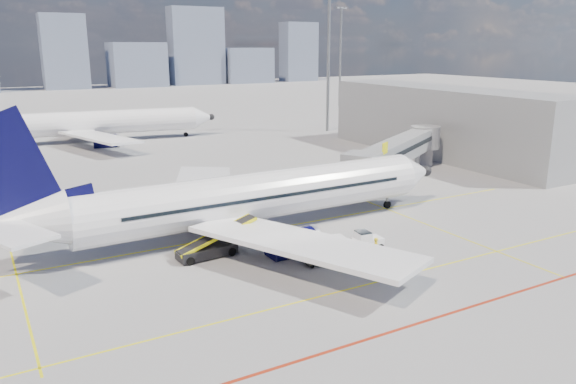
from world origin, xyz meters
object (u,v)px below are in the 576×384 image
ramp_worker (376,249)px  cargo_dolly (325,250)px  belt_loader (209,248)px  second_aircraft (93,123)px  baggage_tug (366,241)px  main_aircraft (241,199)px

ramp_worker → cargo_dolly: bearing=88.0°
cargo_dolly → belt_loader: (-7.25, 5.45, -0.34)m
second_aircraft → ramp_worker: second_aircraft is taller
baggage_tug → ramp_worker: ramp_worker is taller
baggage_tug → belt_loader: 12.54m
second_aircraft → cargo_dolly: second_aircraft is taller
second_aircraft → belt_loader: 59.92m
baggage_tug → belt_loader: (-11.54, 4.90, -0.09)m
belt_loader → ramp_worker: size_ratio=3.67×
second_aircraft → cargo_dolly: (4.10, -65.23, -2.17)m
main_aircraft → second_aircraft: size_ratio=1.05×
main_aircraft → belt_loader: 6.25m
second_aircraft → belt_loader: size_ratio=6.11×
second_aircraft → baggage_tug: 65.27m
baggage_tug → ramp_worker: bearing=-100.7°
belt_loader → ramp_worker: belt_loader is taller
belt_loader → ramp_worker: bearing=-37.1°
belt_loader → ramp_worker: 12.97m
main_aircraft → baggage_tug: (7.03, -8.43, -2.42)m
main_aircraft → cargo_dolly: size_ratio=11.80×
baggage_tug → cargo_dolly: (-4.30, -0.55, 0.25)m
baggage_tug → main_aircraft: bearing=135.9°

